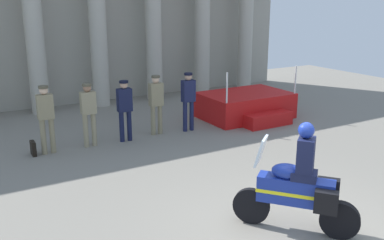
{
  "coord_description": "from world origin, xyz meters",
  "views": [
    {
      "loc": [
        -4.81,
        -4.57,
        3.76
      ],
      "look_at": [
        -0.3,
        3.19,
        1.24
      ],
      "focal_mm": 40.54,
      "sensor_mm": 36.0,
      "label": 1
    }
  ],
  "objects_px": {
    "officer_in_row_2": "(125,106)",
    "briefcase_on_ground": "(33,148)",
    "reviewing_stand": "(246,106)",
    "motorcycle_with_rider": "(300,187)",
    "officer_in_row_0": "(46,114)",
    "officer_in_row_3": "(156,100)",
    "officer_in_row_4": "(188,97)",
    "officer_in_row_1": "(89,110)"
  },
  "relations": [
    {
      "from": "motorcycle_with_rider",
      "to": "briefcase_on_ground",
      "type": "relative_size",
      "value": 5.28
    },
    {
      "from": "officer_in_row_1",
      "to": "officer_in_row_4",
      "type": "relative_size",
      "value": 0.98
    },
    {
      "from": "officer_in_row_1",
      "to": "officer_in_row_3",
      "type": "relative_size",
      "value": 0.99
    },
    {
      "from": "motorcycle_with_rider",
      "to": "briefcase_on_ground",
      "type": "xyz_separation_m",
      "value": [
        -3.11,
        6.03,
        -0.61
      ]
    },
    {
      "from": "reviewing_stand",
      "to": "motorcycle_with_rider",
      "type": "distance_m",
      "value": 7.22
    },
    {
      "from": "officer_in_row_1",
      "to": "officer_in_row_4",
      "type": "bearing_deg",
      "value": 178.48
    },
    {
      "from": "officer_in_row_1",
      "to": "motorcycle_with_rider",
      "type": "bearing_deg",
      "value": 105.32
    },
    {
      "from": "reviewing_stand",
      "to": "briefcase_on_ground",
      "type": "xyz_separation_m",
      "value": [
        -6.73,
        -0.2,
        -0.21
      ]
    },
    {
      "from": "reviewing_stand",
      "to": "officer_in_row_4",
      "type": "distance_m",
      "value": 2.45
    },
    {
      "from": "briefcase_on_ground",
      "to": "officer_in_row_1",
      "type": "bearing_deg",
      "value": -1.59
    },
    {
      "from": "motorcycle_with_rider",
      "to": "briefcase_on_ground",
      "type": "bearing_deg",
      "value": -12.48
    },
    {
      "from": "officer_in_row_0",
      "to": "briefcase_on_ground",
      "type": "height_order",
      "value": "officer_in_row_0"
    },
    {
      "from": "officer_in_row_3",
      "to": "motorcycle_with_rider",
      "type": "distance_m",
      "value": 6.08
    },
    {
      "from": "reviewing_stand",
      "to": "officer_in_row_2",
      "type": "distance_m",
      "value": 4.36
    },
    {
      "from": "reviewing_stand",
      "to": "briefcase_on_ground",
      "type": "height_order",
      "value": "reviewing_stand"
    },
    {
      "from": "officer_in_row_4",
      "to": "officer_in_row_3",
      "type": "bearing_deg",
      "value": -9.07
    },
    {
      "from": "reviewing_stand",
      "to": "briefcase_on_ground",
      "type": "distance_m",
      "value": 6.74
    },
    {
      "from": "officer_in_row_0",
      "to": "officer_in_row_3",
      "type": "xyz_separation_m",
      "value": [
        3.05,
        0.09,
        -0.02
      ]
    },
    {
      "from": "reviewing_stand",
      "to": "officer_in_row_3",
      "type": "distance_m",
      "value": 3.37
    },
    {
      "from": "officer_in_row_3",
      "to": "officer_in_row_0",
      "type": "bearing_deg",
      "value": 1.55
    },
    {
      "from": "officer_in_row_3",
      "to": "officer_in_row_2",
      "type": "bearing_deg",
      "value": 7.54
    },
    {
      "from": "reviewing_stand",
      "to": "officer_in_row_1",
      "type": "xyz_separation_m",
      "value": [
        -5.29,
        -0.24,
        0.6
      ]
    },
    {
      "from": "reviewing_stand",
      "to": "officer_in_row_3",
      "type": "bearing_deg",
      "value": -177.25
    },
    {
      "from": "officer_in_row_3",
      "to": "briefcase_on_ground",
      "type": "relative_size",
      "value": 4.74
    },
    {
      "from": "officer_in_row_4",
      "to": "motorcycle_with_rider",
      "type": "relative_size",
      "value": 0.91
    },
    {
      "from": "officer_in_row_4",
      "to": "briefcase_on_ground",
      "type": "distance_m",
      "value": 4.46
    },
    {
      "from": "officer_in_row_3",
      "to": "officer_in_row_4",
      "type": "distance_m",
      "value": 0.97
    },
    {
      "from": "reviewing_stand",
      "to": "motorcycle_with_rider",
      "type": "bearing_deg",
      "value": -120.17
    },
    {
      "from": "officer_in_row_2",
      "to": "officer_in_row_4",
      "type": "distance_m",
      "value": 1.96
    },
    {
      "from": "reviewing_stand",
      "to": "briefcase_on_ground",
      "type": "bearing_deg",
      "value": -178.29
    },
    {
      "from": "briefcase_on_ground",
      "to": "reviewing_stand",
      "type": "bearing_deg",
      "value": 1.71
    },
    {
      "from": "officer_in_row_2",
      "to": "briefcase_on_ground",
      "type": "xyz_separation_m",
      "value": [
        -2.42,
        0.09,
        -0.81
      ]
    },
    {
      "from": "officer_in_row_0",
      "to": "briefcase_on_ground",
      "type": "xyz_separation_m",
      "value": [
        -0.37,
        0.05,
        -0.84
      ]
    },
    {
      "from": "officer_in_row_0",
      "to": "officer_in_row_4",
      "type": "height_order",
      "value": "officer_in_row_0"
    },
    {
      "from": "officer_in_row_3",
      "to": "motorcycle_with_rider",
      "type": "bearing_deg",
      "value": 86.87
    },
    {
      "from": "officer_in_row_2",
      "to": "motorcycle_with_rider",
      "type": "height_order",
      "value": "motorcycle_with_rider"
    },
    {
      "from": "officer_in_row_4",
      "to": "motorcycle_with_rider",
      "type": "distance_m",
      "value": 6.06
    },
    {
      "from": "officer_in_row_4",
      "to": "motorcycle_with_rider",
      "type": "xyz_separation_m",
      "value": [
        -1.27,
        -5.92,
        -0.22
      ]
    },
    {
      "from": "officer_in_row_1",
      "to": "officer_in_row_2",
      "type": "bearing_deg",
      "value": 176.66
    },
    {
      "from": "officer_in_row_3",
      "to": "motorcycle_with_rider",
      "type": "relative_size",
      "value": 0.9
    },
    {
      "from": "reviewing_stand",
      "to": "officer_in_row_4",
      "type": "relative_size",
      "value": 1.64
    },
    {
      "from": "officer_in_row_4",
      "to": "motorcycle_with_rider",
      "type": "height_order",
      "value": "motorcycle_with_rider"
    }
  ]
}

